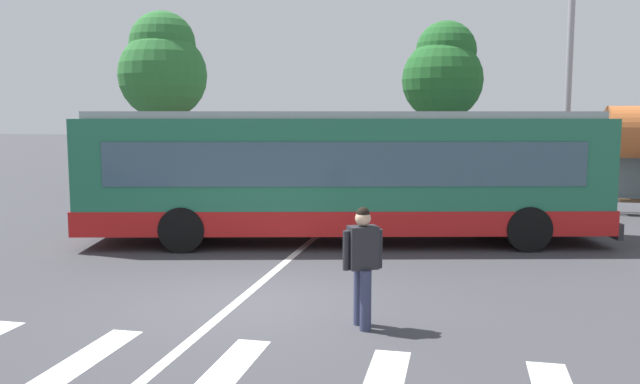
# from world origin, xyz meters

# --- Properties ---
(ground_plane) EXTENTS (160.00, 160.00, 0.00)m
(ground_plane) POSITION_xyz_m (0.00, 0.00, 0.00)
(ground_plane) COLOR #3D3D42
(city_transit_bus) EXTENTS (12.34, 5.22, 3.06)m
(city_transit_bus) POSITION_xyz_m (0.52, 5.23, 1.59)
(city_transit_bus) COLOR black
(city_transit_bus) RESTS_ON ground_plane
(pedestrian_crossing_street) EXTENTS (0.52, 0.42, 1.72)m
(pedestrian_crossing_street) POSITION_xyz_m (1.91, -0.90, 0.97)
(pedestrian_crossing_street) COLOR #333856
(pedestrian_crossing_street) RESTS_ON ground_plane
(parked_car_red) EXTENTS (1.98, 4.55, 1.35)m
(parked_car_red) POSITION_xyz_m (-7.30, 15.36, 0.77)
(parked_car_red) COLOR black
(parked_car_red) RESTS_ON ground_plane
(parked_car_silver) EXTENTS (1.90, 4.51, 1.35)m
(parked_car_silver) POSITION_xyz_m (-4.46, 15.35, 0.77)
(parked_car_silver) COLOR black
(parked_car_silver) RESTS_ON ground_plane
(parked_car_champagne) EXTENTS (1.99, 4.56, 1.35)m
(parked_car_champagne) POSITION_xyz_m (-1.94, 15.56, 0.77)
(parked_car_champagne) COLOR black
(parked_car_champagne) RESTS_ON ground_plane
(parked_car_charcoal) EXTENTS (1.89, 4.51, 1.35)m
(parked_car_charcoal) POSITION_xyz_m (0.75, 15.29, 0.77)
(parked_car_charcoal) COLOR black
(parked_car_charcoal) RESTS_ON ground_plane
(parked_car_blue) EXTENTS (1.92, 4.52, 1.35)m
(parked_car_blue) POSITION_xyz_m (3.62, 15.59, 0.77)
(parked_car_blue) COLOR black
(parked_car_blue) RESTS_ON ground_plane
(twin_arm_street_lamp) EXTENTS (4.69, 0.32, 8.26)m
(twin_arm_street_lamp) POSITION_xyz_m (6.36, 11.53, 5.15)
(twin_arm_street_lamp) COLOR #939399
(twin_arm_street_lamp) RESTS_ON ground_plane
(background_tree_left) EXTENTS (3.66, 3.66, 7.28)m
(background_tree_left) POSITION_xyz_m (-9.03, 15.75, 4.98)
(background_tree_left) COLOR brown
(background_tree_left) RESTS_ON ground_plane
(background_tree_right) EXTENTS (3.72, 3.72, 7.29)m
(background_tree_right) POSITION_xyz_m (2.30, 21.18, 4.95)
(background_tree_right) COLOR brown
(background_tree_right) RESTS_ON ground_plane
(crosswalk_painted_stripes) EXTENTS (7.81, 2.68, 0.01)m
(crosswalk_painted_stripes) POSITION_xyz_m (0.60, -3.09, 0.00)
(crosswalk_painted_stripes) COLOR silver
(crosswalk_painted_stripes) RESTS_ON ground_plane
(lane_center_line) EXTENTS (0.16, 24.00, 0.01)m
(lane_center_line) POSITION_xyz_m (-0.23, 2.00, 0.00)
(lane_center_line) COLOR silver
(lane_center_line) RESTS_ON ground_plane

